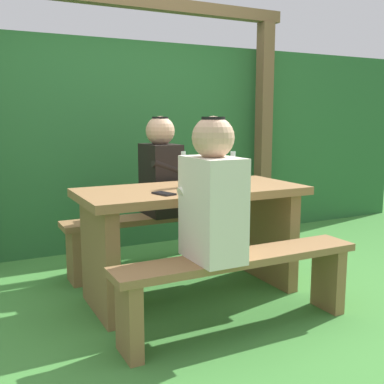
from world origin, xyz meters
TOP-DOWN VIEW (x-y plane):
  - ground_plane at (0.00, 0.00)m, footprint 12.00×12.00m
  - hedge_backdrop at (0.00, 1.75)m, footprint 6.40×0.95m
  - pergola_post_right at (1.33, 1.11)m, footprint 0.12×0.12m
  - pergola_crossbeam at (0.00, 1.11)m, footprint 2.89×0.10m
  - picnic_table at (0.00, 0.00)m, footprint 1.40×0.64m
  - bench_near at (0.00, -0.56)m, footprint 1.40×0.24m
  - bench_far at (0.00, 0.56)m, footprint 1.40×0.24m
  - person_white_shirt at (-0.17, -0.56)m, footprint 0.25×0.35m
  - person_black_coat at (0.03, 0.56)m, footprint 0.25×0.35m
  - drinking_glass at (0.26, -0.11)m, footprint 0.07×0.07m
  - bottle_left at (0.30, -0.00)m, footprint 0.07×0.07m
  - bottle_right at (-0.04, 0.03)m, footprint 0.07×0.07m
  - bottle_center at (0.18, 0.07)m, footprint 0.06×0.06m
  - cell_phone at (-0.26, -0.16)m, footprint 0.11×0.15m

SIDE VIEW (x-z plane):
  - ground_plane at x=0.00m, z-range 0.00..0.00m
  - bench_near at x=0.00m, z-range 0.09..0.51m
  - bench_far at x=0.00m, z-range 0.09..0.51m
  - picnic_table at x=0.00m, z-range 0.13..0.83m
  - cell_phone at x=-0.26m, z-range 0.70..0.71m
  - drinking_glass at x=0.26m, z-range 0.70..0.78m
  - person_white_shirt at x=-0.17m, z-range 0.39..1.11m
  - person_black_coat at x=0.03m, z-range 0.39..1.11m
  - bottle_left at x=0.30m, z-range 0.68..0.90m
  - bottle_right at x=-0.04m, z-range 0.68..0.90m
  - bottle_center at x=0.18m, z-range 0.68..0.91m
  - hedge_backdrop at x=0.00m, z-range 0.00..1.77m
  - pergola_post_right at x=1.33m, z-range 0.00..1.99m
  - pergola_crossbeam at x=0.00m, z-range 1.99..2.09m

